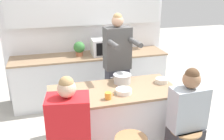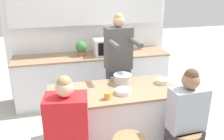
# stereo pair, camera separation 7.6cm
# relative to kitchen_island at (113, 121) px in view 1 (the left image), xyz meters

# --- Properties ---
(wall_back) EXTENTS (3.11, 0.22, 2.70)m
(wall_back) POSITION_rel_kitchen_island_xyz_m (0.00, 1.91, 1.08)
(wall_back) COLOR white
(wall_back) RESTS_ON ground_plane
(back_counter) EXTENTS (2.90, 0.63, 0.92)m
(back_counter) POSITION_rel_kitchen_island_xyz_m (0.00, 1.61, -0.00)
(back_counter) COLOR silver
(back_counter) RESTS_ON ground_plane
(kitchen_island) EXTENTS (1.66, 0.76, 0.92)m
(kitchen_island) POSITION_rel_kitchen_island_xyz_m (0.00, 0.00, 0.00)
(kitchen_island) COLOR black
(kitchen_island) RESTS_ON ground_plane
(person_cooking) EXTENTS (0.44, 0.60, 1.81)m
(person_cooking) POSITION_rel_kitchen_island_xyz_m (0.25, 0.66, 0.43)
(person_cooking) COLOR #383842
(person_cooking) RESTS_ON ground_plane
(person_seated_near) EXTENTS (0.42, 0.28, 1.39)m
(person_seated_near) POSITION_rel_kitchen_island_xyz_m (0.68, -0.66, 0.17)
(person_seated_near) COLOR #333338
(person_seated_near) RESTS_ON ground_plane
(cooking_pot) EXTENTS (0.33, 0.25, 0.13)m
(cooking_pot) POSITION_rel_kitchen_island_xyz_m (0.18, 0.19, 0.52)
(cooking_pot) COLOR #B7BABC
(cooking_pot) RESTS_ON kitchen_island
(fruit_bowl) EXTENTS (0.17, 0.17, 0.06)m
(fruit_bowl) POSITION_rel_kitchen_island_xyz_m (0.70, 0.05, 0.49)
(fruit_bowl) COLOR silver
(fruit_bowl) RESTS_ON kitchen_island
(mixing_bowl_steel) EXTENTS (0.20, 0.20, 0.06)m
(mixing_bowl_steel) POSITION_rel_kitchen_island_xyz_m (0.10, -0.12, 0.49)
(mixing_bowl_steel) COLOR white
(mixing_bowl_steel) RESTS_ON kitchen_island
(coffee_cup_near) EXTENTS (0.11, 0.08, 0.09)m
(coffee_cup_near) POSITION_rel_kitchen_island_xyz_m (-0.13, -0.22, 0.50)
(coffee_cup_near) COLOR orange
(coffee_cup_near) RESTS_ON kitchen_island
(banana_bunch) EXTENTS (0.17, 0.12, 0.05)m
(banana_bunch) POSITION_rel_kitchen_island_xyz_m (-0.54, -0.16, 0.48)
(banana_bunch) COLOR yellow
(banana_bunch) RESTS_ON kitchen_island
(microwave) EXTENTS (0.50, 0.34, 0.30)m
(microwave) POSITION_rel_kitchen_island_xyz_m (0.28, 1.57, 0.61)
(microwave) COLOR white
(microwave) RESTS_ON back_counter
(potted_plant) EXTENTS (0.21, 0.21, 0.27)m
(potted_plant) POSITION_rel_kitchen_island_xyz_m (-0.20, 1.61, 0.60)
(potted_plant) COLOR #A86042
(potted_plant) RESTS_ON back_counter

